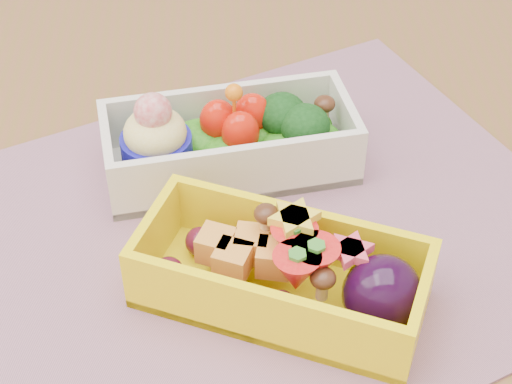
{
  "coord_description": "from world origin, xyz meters",
  "views": [
    {
      "loc": [
        -0.05,
        -0.37,
        1.16
      ],
      "look_at": [
        -0.03,
        0.03,
        0.79
      ],
      "focal_mm": 58.0,
      "sensor_mm": 36.0,
      "label": 1
    }
  ],
  "objects_px": {
    "bento_white": "(229,142)",
    "bento_yellow": "(288,274)",
    "placemat": "(246,238)",
    "table": "(297,358)"
  },
  "relations": [
    {
      "from": "bento_white",
      "to": "bento_yellow",
      "type": "height_order",
      "value": "bento_white"
    },
    {
      "from": "placemat",
      "to": "bento_white",
      "type": "distance_m",
      "value": 0.08
    },
    {
      "from": "table",
      "to": "placemat",
      "type": "distance_m",
      "value": 0.11
    },
    {
      "from": "table",
      "to": "bento_yellow",
      "type": "height_order",
      "value": "bento_yellow"
    },
    {
      "from": "table",
      "to": "bento_yellow",
      "type": "relative_size",
      "value": 6.08
    },
    {
      "from": "placemat",
      "to": "bento_white",
      "type": "xyz_separation_m",
      "value": [
        -0.01,
        0.07,
        0.03
      ]
    },
    {
      "from": "bento_white",
      "to": "placemat",
      "type": "bearing_deg",
      "value": -92.32
    },
    {
      "from": "table",
      "to": "placemat",
      "type": "xyz_separation_m",
      "value": [
        -0.04,
        0.03,
        0.1
      ]
    },
    {
      "from": "table",
      "to": "placemat",
      "type": "bearing_deg",
      "value": 141.03
    },
    {
      "from": "placemat",
      "to": "bento_yellow",
      "type": "bearing_deg",
      "value": -67.92
    }
  ]
}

